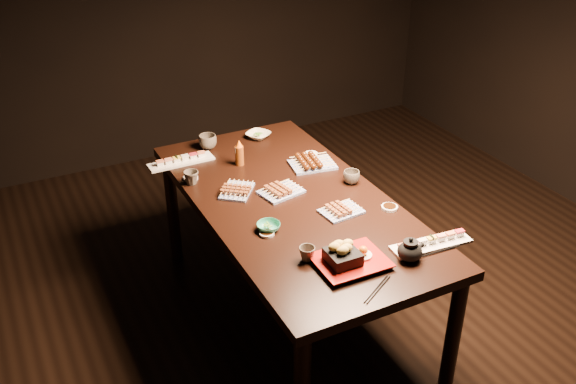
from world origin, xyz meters
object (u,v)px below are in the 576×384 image
object	(u,v)px
teapot	(410,249)
edamame_bowl_green	(269,227)
sushi_platter_far	(181,159)
yakitori_plate_left	(237,188)
yakitori_plate_center	(281,188)
tempura_tray	(351,254)
dining_table	(292,261)
sushi_platter_near	(431,241)
condiment_bottle	(239,152)
teacup_near_left	(307,254)
edamame_bowl_cream	(258,135)
yakitori_plate_right	(341,208)
teacup_far_left	(191,178)
teacup_far_right	(208,142)
teacup_mid_right	(351,177)

from	to	relation	value
teapot	edamame_bowl_green	bearing A→B (deg)	131.43
sushi_platter_far	yakitori_plate_left	size ratio (longest dim) A/B	1.88
yakitori_plate_center	tempura_tray	world-z (taller)	tempura_tray
dining_table	edamame_bowl_green	world-z (taller)	edamame_bowl_green
sushi_platter_near	yakitori_plate_center	size ratio (longest dim) A/B	1.80
condiment_bottle	dining_table	bearing A→B (deg)	-80.25
sushi_platter_far	tempura_tray	world-z (taller)	tempura_tray
dining_table	yakitori_plate_left	bearing A→B (deg)	127.49
dining_table	teacup_near_left	bearing A→B (deg)	-120.78
edamame_bowl_green	edamame_bowl_cream	xyz separation A→B (m)	(0.38, 0.95, -0.00)
yakitori_plate_right	yakitori_plate_left	world-z (taller)	same
dining_table	teacup_near_left	distance (m)	0.66
dining_table	sushi_platter_far	bearing A→B (deg)	109.20
teacup_far_left	dining_table	bearing A→B (deg)	-44.44
teapot	teacup_far_left	bearing A→B (deg)	118.94
yakitori_plate_left	edamame_bowl_cream	xyz separation A→B (m)	(0.38, 0.56, -0.01)
teapot	yakitori_plate_center	bearing A→B (deg)	106.24
yakitori_plate_right	condiment_bottle	world-z (taller)	condiment_bottle
yakitori_plate_right	teacup_far_right	distance (m)	1.02
edamame_bowl_green	teacup_far_left	size ratio (longest dim) A/B	1.40
yakitori_plate_center	yakitori_plate_left	bearing A→B (deg)	139.70
teacup_far_left	tempura_tray	bearing A→B (deg)	-69.69
teacup_near_left	condiment_bottle	size ratio (longest dim) A/B	0.48
yakitori_plate_center	teacup_far_right	world-z (taller)	teacup_far_right
yakitori_plate_left	sushi_platter_near	bearing A→B (deg)	-106.27
teapot	teacup_far_right	bearing A→B (deg)	104.07
dining_table	sushi_platter_far	world-z (taller)	sushi_platter_far
sushi_platter_near	teacup_mid_right	distance (m)	0.66
edamame_bowl_green	condiment_bottle	world-z (taller)	condiment_bottle
teacup_near_left	teacup_mid_right	xyz separation A→B (m)	(0.54, 0.51, 0.00)
sushi_platter_far	teapot	distance (m)	1.45
dining_table	teacup_far_left	world-z (taller)	teacup_far_left
edamame_bowl_green	teacup_mid_right	xyz separation A→B (m)	(0.58, 0.21, 0.02)
teacup_near_left	teacup_far_right	xyz separation A→B (m)	(0.02, 1.24, 0.01)
teacup_far_right	edamame_bowl_green	bearing A→B (deg)	-93.70
sushi_platter_near	edamame_bowl_cream	size ratio (longest dim) A/B	2.75
tempura_tray	yakitori_plate_right	bearing A→B (deg)	65.33
dining_table	teapot	distance (m)	0.84
teacup_far_right	condiment_bottle	size ratio (longest dim) A/B	0.71
teacup_far_left	teapot	distance (m)	1.23
edamame_bowl_green	edamame_bowl_cream	distance (m)	1.02
edamame_bowl_cream	yakitori_plate_center	bearing A→B (deg)	-104.98
tempura_tray	yakitori_plate_center	bearing A→B (deg)	90.31
sushi_platter_near	yakitori_plate_left	size ratio (longest dim) A/B	1.94
yakitori_plate_left	condiment_bottle	world-z (taller)	condiment_bottle
edamame_bowl_cream	teacup_far_left	distance (m)	0.66
sushi_platter_far	edamame_bowl_cream	size ratio (longest dim) A/B	2.67
teacup_far_left	condiment_bottle	xyz separation A→B (m)	(0.31, 0.09, 0.04)
yakitori_plate_left	teacup_near_left	xyz separation A→B (m)	(0.04, -0.69, 0.01)
yakitori_plate_left	edamame_bowl_green	distance (m)	0.39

